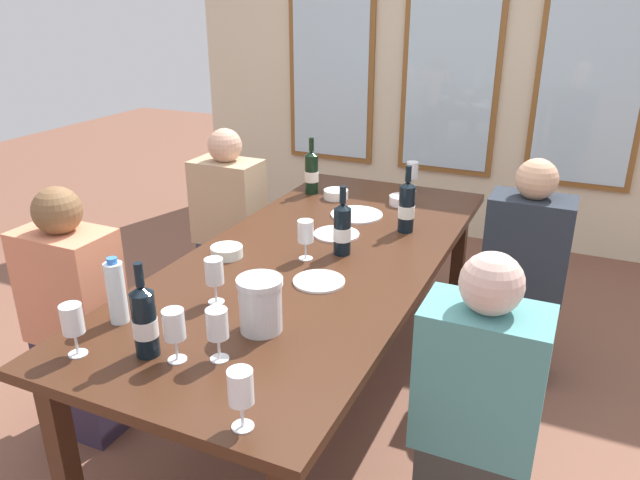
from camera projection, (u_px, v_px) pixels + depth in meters
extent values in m
plane|color=brown|center=(315.00, 397.00, 2.91)|extent=(12.00, 12.00, 0.00)
cube|color=beige|center=(454.00, 44.00, 4.39)|extent=(4.22, 0.06, 2.90)
cube|color=brown|center=(331.00, 41.00, 4.71)|extent=(0.72, 0.03, 1.88)
cube|color=silver|center=(331.00, 41.00, 4.70)|extent=(0.64, 0.01, 1.80)
cube|color=brown|center=(453.00, 45.00, 4.35)|extent=(0.72, 0.03, 1.88)
cube|color=silver|center=(452.00, 45.00, 4.34)|extent=(0.64, 0.01, 1.80)
cube|color=brown|center=(596.00, 50.00, 3.99)|extent=(0.72, 0.03, 1.88)
cube|color=silver|center=(596.00, 50.00, 3.97)|extent=(0.64, 0.01, 1.80)
cube|color=#3F2214|center=(314.00, 260.00, 2.63)|extent=(1.02, 2.36, 0.04)
cube|color=#3F2214|center=(64.00, 460.00, 2.02)|extent=(0.07, 0.07, 0.70)
cube|color=#3F2214|center=(327.00, 239.00, 3.85)|extent=(0.07, 0.07, 0.70)
cube|color=#3F2214|center=(458.00, 261.00, 3.53)|extent=(0.07, 0.07, 0.70)
cylinder|color=white|center=(319.00, 281.00, 2.38)|extent=(0.21, 0.21, 0.01)
cylinder|color=white|center=(336.00, 234.00, 2.84)|extent=(0.22, 0.22, 0.01)
cylinder|color=white|center=(357.00, 215.00, 3.10)|extent=(0.27, 0.27, 0.01)
cylinder|color=silver|center=(261.00, 307.00, 2.02)|extent=(0.14, 0.14, 0.17)
cylinder|color=silver|center=(259.00, 282.00, 1.98)|extent=(0.16, 0.16, 0.02)
cylinder|color=black|center=(312.00, 174.00, 3.41)|extent=(0.07, 0.07, 0.22)
cone|color=black|center=(311.00, 153.00, 3.36)|extent=(0.07, 0.07, 0.02)
cylinder|color=black|center=(311.00, 144.00, 3.34)|extent=(0.03, 0.03, 0.08)
cylinder|color=silver|center=(312.00, 176.00, 3.41)|extent=(0.08, 0.08, 0.06)
cylinder|color=black|center=(406.00, 209.00, 2.85)|extent=(0.07, 0.07, 0.22)
cone|color=black|center=(408.00, 184.00, 2.81)|extent=(0.07, 0.07, 0.02)
cylinder|color=black|center=(408.00, 174.00, 2.79)|extent=(0.03, 0.03, 0.08)
cylinder|color=white|center=(406.00, 211.00, 2.86)|extent=(0.08, 0.08, 0.06)
cylinder|color=black|center=(342.00, 231.00, 2.61)|extent=(0.08, 0.08, 0.21)
cone|color=black|center=(343.00, 206.00, 2.56)|extent=(0.08, 0.08, 0.02)
cylinder|color=black|center=(343.00, 195.00, 2.55)|extent=(0.03, 0.03, 0.08)
cylinder|color=white|center=(342.00, 234.00, 2.61)|extent=(0.08, 0.08, 0.06)
cylinder|color=black|center=(145.00, 324.00, 1.87)|extent=(0.08, 0.07, 0.22)
cone|color=black|center=(141.00, 289.00, 1.82)|extent=(0.08, 0.07, 0.02)
cylinder|color=black|center=(139.00, 275.00, 1.80)|extent=(0.03, 0.03, 0.08)
cylinder|color=silver|center=(145.00, 327.00, 1.87)|extent=(0.08, 0.08, 0.06)
cylinder|color=white|center=(402.00, 200.00, 3.25)|extent=(0.13, 0.13, 0.05)
cylinder|color=white|center=(336.00, 194.00, 3.35)|extent=(0.14, 0.14, 0.05)
cylinder|color=white|center=(227.00, 252.00, 2.61)|extent=(0.14, 0.14, 0.05)
cylinder|color=white|center=(116.00, 293.00, 2.06)|extent=(0.06, 0.06, 0.22)
cylinder|color=blue|center=(112.00, 261.00, 2.01)|extent=(0.04, 0.04, 0.02)
cylinder|color=white|center=(78.00, 354.00, 1.91)|extent=(0.06, 0.06, 0.00)
cylinder|color=white|center=(76.00, 343.00, 1.89)|extent=(0.01, 0.01, 0.07)
cylinder|color=white|center=(72.00, 319.00, 1.86)|extent=(0.07, 0.07, 0.09)
cylinder|color=white|center=(306.00, 258.00, 2.59)|extent=(0.06, 0.06, 0.00)
cylinder|color=white|center=(306.00, 250.00, 2.58)|extent=(0.01, 0.01, 0.07)
cylinder|color=white|center=(305.00, 231.00, 2.55)|extent=(0.07, 0.07, 0.09)
cylinder|color=#590C19|center=(306.00, 238.00, 2.56)|extent=(0.06, 0.06, 0.03)
cylinder|color=white|center=(220.00, 359.00, 1.88)|extent=(0.06, 0.06, 0.00)
cylinder|color=white|center=(219.00, 348.00, 1.87)|extent=(0.01, 0.01, 0.07)
cylinder|color=white|center=(217.00, 324.00, 1.83)|extent=(0.07, 0.07, 0.09)
cylinder|color=beige|center=(218.00, 331.00, 1.84)|extent=(0.06, 0.06, 0.04)
cylinder|color=white|center=(216.00, 302.00, 2.23)|extent=(0.06, 0.06, 0.00)
cylinder|color=white|center=(216.00, 292.00, 2.21)|extent=(0.01, 0.01, 0.07)
cylinder|color=white|center=(214.00, 271.00, 2.18)|extent=(0.07, 0.07, 0.09)
cylinder|color=white|center=(243.00, 426.00, 1.59)|extent=(0.06, 0.06, 0.00)
cylinder|color=white|center=(242.00, 414.00, 1.57)|extent=(0.01, 0.01, 0.07)
cylinder|color=white|center=(241.00, 387.00, 1.54)|extent=(0.07, 0.07, 0.09)
cylinder|color=#590C19|center=(241.00, 398.00, 1.55)|extent=(0.06, 0.06, 0.02)
cylinder|color=white|center=(411.00, 191.00, 3.47)|extent=(0.06, 0.06, 0.00)
cylinder|color=white|center=(411.00, 184.00, 3.46)|extent=(0.01, 0.01, 0.07)
cylinder|color=white|center=(412.00, 170.00, 3.43)|extent=(0.07, 0.07, 0.09)
cylinder|color=white|center=(177.00, 359.00, 1.88)|extent=(0.06, 0.06, 0.00)
cylinder|color=white|center=(176.00, 349.00, 1.86)|extent=(0.01, 0.01, 0.07)
cylinder|color=white|center=(174.00, 324.00, 1.83)|extent=(0.07, 0.07, 0.09)
cylinder|color=maroon|center=(175.00, 335.00, 1.84)|extent=(0.06, 0.06, 0.02)
cube|color=#323643|center=(233.00, 275.00, 3.64)|extent=(0.32, 0.24, 0.45)
cube|color=tan|center=(228.00, 202.00, 3.46)|extent=(0.38, 0.24, 0.48)
sphere|color=tan|center=(225.00, 146.00, 3.34)|extent=(0.19, 0.19, 0.19)
cube|color=#223440|center=(515.00, 331.00, 3.03)|extent=(0.32, 0.24, 0.45)
cube|color=#242B35|center=(527.00, 246.00, 2.86)|extent=(0.38, 0.24, 0.48)
sphere|color=tan|center=(537.00, 179.00, 2.73)|extent=(0.19, 0.19, 0.19)
cube|color=#36293E|center=(87.00, 382.00, 2.64)|extent=(0.32, 0.24, 0.45)
cube|color=#DD825E|center=(70.00, 286.00, 2.46)|extent=(0.38, 0.24, 0.48)
sphere|color=brown|center=(57.00, 211.00, 2.34)|extent=(0.19, 0.19, 0.19)
cube|color=teal|center=(480.00, 378.00, 1.87)|extent=(0.38, 0.24, 0.48)
sphere|color=beige|center=(492.00, 284.00, 1.75)|extent=(0.19, 0.19, 0.19)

